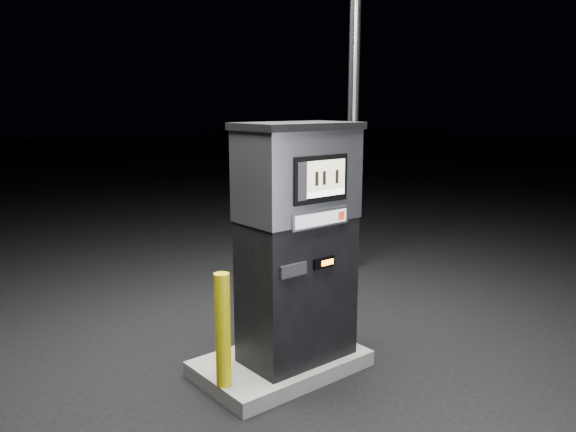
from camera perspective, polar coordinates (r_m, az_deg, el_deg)
ground at (r=5.73m, az=-0.74°, el=-15.42°), size 80.00×80.00×0.00m
pump_island at (r=5.70m, az=-0.74°, el=-14.75°), size 1.60×1.00×0.15m
fuel_dispenser at (r=5.27m, az=0.99°, el=-2.56°), size 1.24×0.68×4.70m
bollard_left at (r=4.97m, az=-6.64°, el=-11.46°), size 0.17×0.17×1.02m
bollard_right at (r=5.91m, az=5.04°, el=-7.72°), size 0.15×0.15×1.00m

